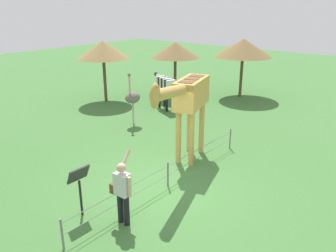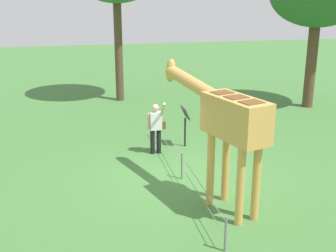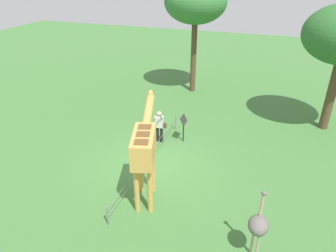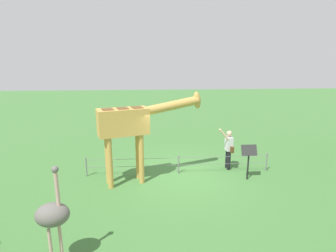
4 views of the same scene
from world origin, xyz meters
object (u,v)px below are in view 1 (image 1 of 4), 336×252
object	(u,v)px
giraffe	(188,99)
visitor	(122,190)
shade_hut_near	(243,48)
ostrich	(133,98)
shade_hut_far	(103,50)
info_sign	(79,181)
shade_hut_aside	(175,50)
zebra	(165,86)

from	to	relation	value
giraffe	visitor	xyz separation A→B (m)	(3.71, 0.90, -1.23)
visitor	shade_hut_near	size ratio (longest dim) A/B	0.55
ostrich	giraffe	bearing A→B (deg)	69.84
ostrich	shade_hut_far	world-z (taller)	shade_hut_far
giraffe	ostrich	size ratio (longest dim) A/B	1.69
ostrich	info_sign	world-z (taller)	ostrich
shade_hut_aside	shade_hut_far	bearing A→B (deg)	-32.05
info_sign	shade_hut_far	bearing A→B (deg)	-133.83
visitor	shade_hut_aside	size ratio (longest dim) A/B	0.58
visitor	zebra	distance (m)	9.45
shade_hut_near	info_sign	xyz separation A→B (m)	(12.76, 2.57, -1.73)
shade_hut_far	info_sign	world-z (taller)	shade_hut_far
shade_hut_aside	info_sign	world-z (taller)	shade_hut_aside
shade_hut_far	shade_hut_aside	distance (m)	3.91
visitor	ostrich	world-z (taller)	ostrich
shade_hut_near	shade_hut_aside	xyz separation A→B (m)	(2.14, -2.96, -0.15)
giraffe	shade_hut_near	bearing A→B (deg)	-162.53
giraffe	info_sign	size ratio (longest dim) A/B	2.88
ostrich	shade_hut_near	world-z (taller)	shade_hut_near
visitor	zebra	world-z (taller)	visitor
info_sign	zebra	bearing A→B (deg)	-152.63
giraffe	shade_hut_aside	distance (m)	8.61
visitor	info_sign	size ratio (longest dim) A/B	1.31
zebra	shade_hut_aside	distance (m)	3.01
ostrich	info_sign	size ratio (longest dim) A/B	1.70
ostrich	shade_hut_near	size ratio (longest dim) A/B	0.71
ostrich	info_sign	distance (m)	6.80
ostrich	shade_hut_aside	distance (m)	5.46
giraffe	shade_hut_near	distance (m)	9.04
visitor	shade_hut_aside	xyz separation A→B (m)	(-10.18, -6.57, 1.62)
zebra	info_sign	distance (m)	9.29
giraffe	zebra	bearing A→B (deg)	-132.93
visitor	shade_hut_aside	bearing A→B (deg)	-147.17
shade_hut_near	visitor	bearing A→B (deg)	16.32
ostrich	shade_hut_aside	world-z (taller)	shade_hut_aside
zebra	shade_hut_far	bearing A→B (deg)	-74.12
giraffe	zebra	distance (m)	6.10
shade_hut_near	zebra	bearing A→B (deg)	-20.66
visitor	shade_hut_near	bearing A→B (deg)	-163.68
shade_hut_far	ostrich	bearing A→B (deg)	65.80
visitor	ostrich	size ratio (longest dim) A/B	0.77
giraffe	ostrich	world-z (taller)	giraffe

